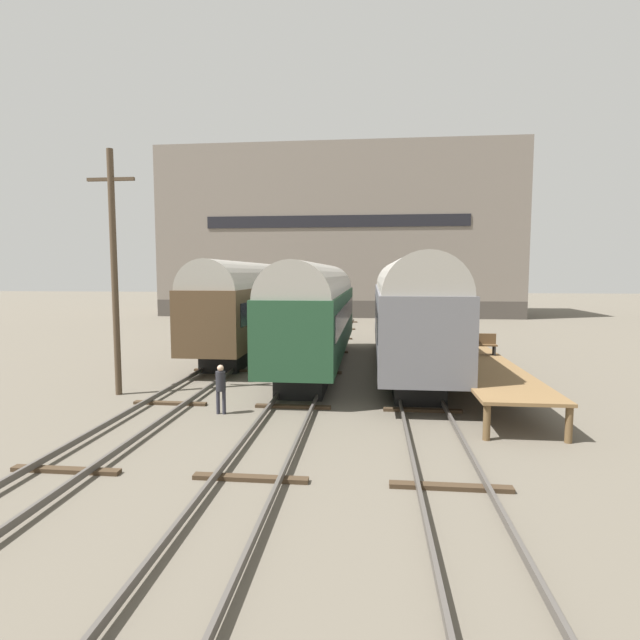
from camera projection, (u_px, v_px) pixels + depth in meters
name	position (u px, v px, depth m)	size (l,w,h in m)	color
ground_plane	(305.00, 388.00, 19.99)	(200.00, 200.00, 0.00)	#60594C
track_left	(200.00, 382.00, 20.43)	(2.60, 60.00, 0.26)	#4C4742
track_middle	(305.00, 385.00, 19.98)	(2.60, 60.00, 0.26)	#4C4742
track_right	(415.00, 387.00, 19.53)	(2.60, 60.00, 0.26)	#4C4742
train_car_brown	(252.00, 301.00, 29.20)	(2.87, 17.11, 5.21)	black
train_car_green	(316.00, 309.00, 23.84)	(2.88, 15.42, 5.05)	black
train_car_grey	(409.00, 307.00, 23.42)	(3.05, 16.76, 5.32)	black
station_platform	(473.00, 358.00, 20.95)	(2.46, 15.23, 1.10)	brown
bench	(480.00, 343.00, 21.36)	(1.40, 0.40, 0.91)	brown
person_worker	(221.00, 385.00, 16.22)	(0.32, 0.32, 1.63)	#282833
utility_pole	(114.00, 270.00, 18.51)	(1.80, 0.24, 9.10)	#473828
warehouse_building	(340.00, 235.00, 56.77)	(38.23, 12.47, 17.90)	#46403A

